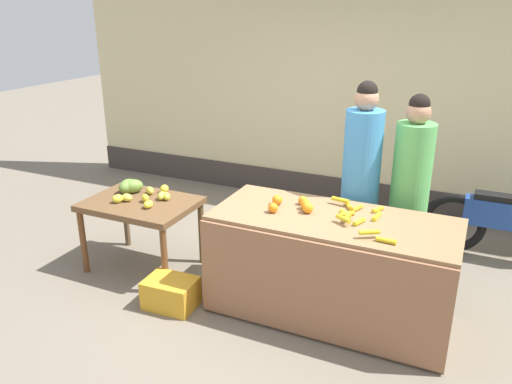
# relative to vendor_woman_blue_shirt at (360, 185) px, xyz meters

# --- Properties ---
(ground_plane) EXTENTS (24.00, 24.00, 0.00)m
(ground_plane) POSITION_rel_vendor_woman_blue_shirt_xyz_m (-0.53, -0.67, -0.96)
(ground_plane) COLOR #756B5B
(market_wall_back) EXTENTS (7.97, 0.23, 3.54)m
(market_wall_back) POSITION_rel_vendor_woman_blue_shirt_xyz_m (-0.53, 1.93, 0.78)
(market_wall_back) COLOR beige
(market_wall_back) RESTS_ON ground
(fruit_stall_counter) EXTENTS (1.98, 0.87, 0.89)m
(fruit_stall_counter) POSITION_rel_vendor_woman_blue_shirt_xyz_m (-0.04, -0.69, -0.51)
(fruit_stall_counter) COLOR olive
(fruit_stall_counter) RESTS_ON ground
(side_table_wooden) EXTENTS (1.05, 0.75, 0.71)m
(side_table_wooden) POSITION_rel_vendor_woman_blue_shirt_xyz_m (-1.97, -0.67, -0.33)
(side_table_wooden) COLOR brown
(side_table_wooden) RESTS_ON ground
(banana_bunch_pile) EXTENTS (0.65, 0.65, 0.07)m
(banana_bunch_pile) POSITION_rel_vendor_woman_blue_shirt_xyz_m (0.14, -0.63, -0.04)
(banana_bunch_pile) COLOR yellow
(banana_bunch_pile) RESTS_ON fruit_stall_counter
(orange_pile) EXTENTS (0.39, 0.35, 0.09)m
(orange_pile) POSITION_rel_vendor_woman_blue_shirt_xyz_m (-0.41, -0.64, -0.03)
(orange_pile) COLOR orange
(orange_pile) RESTS_ON fruit_stall_counter
(mango_papaya_pile) EXTENTS (0.62, 0.53, 0.14)m
(mango_papaya_pile) POSITION_rel_vendor_woman_blue_shirt_xyz_m (-2.10, -0.56, -0.19)
(mango_papaya_pile) COLOR yellow
(mango_papaya_pile) RESTS_ON side_table_wooden
(vendor_woman_blue_shirt) EXTENTS (0.34, 0.34, 1.90)m
(vendor_woman_blue_shirt) POSITION_rel_vendor_woman_blue_shirt_xyz_m (0.00, 0.00, 0.00)
(vendor_woman_blue_shirt) COLOR #33333D
(vendor_woman_blue_shirt) RESTS_ON ground
(vendor_woman_green_shirt) EXTENTS (0.34, 0.34, 1.80)m
(vendor_woman_green_shirt) POSITION_rel_vendor_woman_blue_shirt_xyz_m (0.43, 0.09, -0.05)
(vendor_woman_green_shirt) COLOR #33333D
(vendor_woman_green_shirt) RESTS_ON ground
(parked_motorcycle) EXTENTS (1.60, 0.18, 0.88)m
(parked_motorcycle) POSITION_rel_vendor_woman_blue_shirt_xyz_m (1.28, 0.99, -0.56)
(parked_motorcycle) COLOR black
(parked_motorcycle) RESTS_ON ground
(produce_crate) EXTENTS (0.46, 0.34, 0.26)m
(produce_crate) POSITION_rel_vendor_woman_blue_shirt_xyz_m (-1.33, -1.17, -0.83)
(produce_crate) COLOR gold
(produce_crate) RESTS_ON ground
(produce_sack) EXTENTS (0.35, 0.40, 0.48)m
(produce_sack) POSITION_rel_vendor_woman_blue_shirt_xyz_m (-1.20, 0.03, -0.72)
(produce_sack) COLOR maroon
(produce_sack) RESTS_ON ground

